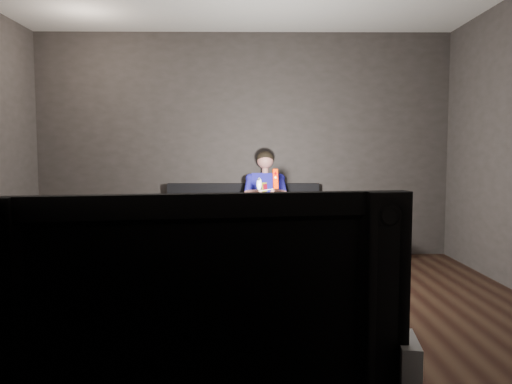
{
  "coord_description": "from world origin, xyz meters",
  "views": [
    {
      "loc": [
        0.1,
        -3.6,
        1.25
      ],
      "look_at": [
        0.15,
        1.55,
        0.85
      ],
      "focal_mm": 35.0,
      "sensor_mm": 36.0,
      "label": 1
    }
  ],
  "objects": [
    {
      "name": "floor",
      "position": [
        0.0,
        0.0,
        0.0
      ],
      "size": [
        5.0,
        5.0,
        0.0
      ],
      "primitive_type": "plane",
      "color": "black",
      "rests_on": "ground"
    },
    {
      "name": "back_wall",
      "position": [
        0.0,
        2.5,
        1.35
      ],
      "size": [
        5.0,
        0.04,
        2.7
      ],
      "primitive_type": "cube",
      "color": "#34302D",
      "rests_on": "ground"
    },
    {
      "name": "front_wall",
      "position": [
        0.0,
        -2.5,
        1.35
      ],
      "size": [
        5.0,
        0.04,
        2.7
      ],
      "primitive_type": "cube",
      "color": "#34302D",
      "rests_on": "ground"
    },
    {
      "name": "sofa",
      "position": [
        0.0,
        2.15,
        0.29
      ],
      "size": [
        2.29,
        0.99,
        0.89
      ],
      "color": "black",
      "rests_on": "floor"
    },
    {
      "name": "child",
      "position": [
        0.26,
        2.09,
        0.75
      ],
      "size": [
        0.48,
        0.59,
        1.18
      ],
      "color": "black",
      "rests_on": "sofa"
    },
    {
      "name": "wii_remote_red",
      "position": [
        0.35,
        1.63,
        0.98
      ],
      "size": [
        0.06,
        0.09,
        0.21
      ],
      "color": "#C52400",
      "rests_on": "child"
    },
    {
      "name": "nunchuk_white",
      "position": [
        0.18,
        1.64,
        0.93
      ],
      "size": [
        0.06,
        0.09,
        0.14
      ],
      "color": "white",
      "rests_on": "child"
    },
    {
      "name": "wii_remote_black",
      "position": [
        -1.03,
        2.07,
        0.64
      ],
      "size": [
        0.08,
        0.15,
        0.03
      ],
      "color": "black",
      "rests_on": "sofa"
    },
    {
      "name": "coffee_table",
      "position": [
        -0.03,
        0.99,
        0.31
      ],
      "size": [
        0.99,
        0.5,
        0.36
      ],
      "color": "black",
      "rests_on": "floor"
    },
    {
      "name": "tv",
      "position": [
        -0.04,
        -2.27,
        0.84
      ],
      "size": [
        1.1,
        0.33,
        0.63
      ],
      "primitive_type": "imported",
      "rotation": [
        0.0,
        0.0,
        0.17
      ],
      "color": "black",
      "rests_on": "media_console"
    },
    {
      "name": "wii_console",
      "position": [
        0.53,
        -2.27,
        0.63
      ],
      "size": [
        0.08,
        0.18,
        0.22
      ],
      "primitive_type": "cube",
      "rotation": [
        0.0,
        0.0,
        -0.15
      ],
      "color": "white",
      "rests_on": "media_console"
    }
  ]
}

